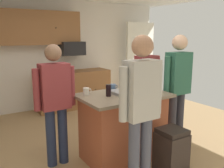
# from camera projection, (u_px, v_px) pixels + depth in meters

# --- Properties ---
(floor) EXTENTS (7.04, 7.04, 0.00)m
(floor) POSITION_uv_depth(u_px,v_px,m) (103.00, 152.00, 3.79)
(floor) COLOR tan
(floor) RESTS_ON ground
(back_wall) EXTENTS (6.40, 0.10, 2.60)m
(back_wall) POSITION_uv_depth(u_px,v_px,m) (44.00, 55.00, 5.85)
(back_wall) COLOR white
(back_wall) RESTS_ON ground
(french_door_window_panel) EXTENTS (0.90, 0.06, 2.00)m
(french_door_window_panel) POSITION_uv_depth(u_px,v_px,m) (140.00, 59.00, 6.92)
(french_door_window_panel) COLOR white
(french_door_window_panel) RESTS_ON ground
(cabinet_run_upper) EXTENTS (2.40, 0.38, 0.75)m
(cabinet_run_upper) POSITION_uv_depth(u_px,v_px,m) (27.00, 28.00, 5.36)
(cabinet_run_upper) COLOR #936038
(cabinet_run_lower) EXTENTS (1.80, 0.63, 0.90)m
(cabinet_run_lower) POSITION_uv_depth(u_px,v_px,m) (73.00, 89.00, 6.07)
(cabinet_run_lower) COLOR #936038
(cabinet_run_lower) RESTS_ON ground
(microwave_over_range) EXTENTS (0.56, 0.40, 0.32)m
(microwave_over_range) POSITION_uv_depth(u_px,v_px,m) (72.00, 48.00, 5.89)
(microwave_over_range) COLOR black
(kitchen_island) EXTENTS (1.24, 0.82, 0.96)m
(kitchen_island) POSITION_uv_depth(u_px,v_px,m) (123.00, 126.00, 3.56)
(kitchen_island) COLOR #AD5638
(kitchen_island) RESTS_ON ground
(person_elder_center) EXTENTS (0.57, 0.23, 1.78)m
(person_elder_center) POSITION_uv_depth(u_px,v_px,m) (178.00, 83.00, 3.86)
(person_elder_center) COLOR #383842
(person_elder_center) RESTS_ON ground
(person_guest_left) EXTENTS (0.57, 0.23, 1.78)m
(person_guest_left) POSITION_uv_depth(u_px,v_px,m) (141.00, 104.00, 2.70)
(person_guest_left) COLOR #4C5166
(person_guest_left) RESTS_ON ground
(person_guest_right) EXTENTS (0.57, 0.22, 1.66)m
(person_guest_right) POSITION_uv_depth(u_px,v_px,m) (55.00, 98.00, 3.27)
(person_guest_right) COLOR #232D4C
(person_guest_right) RESTS_ON ground
(person_host_foreground) EXTENTS (0.57, 0.22, 1.68)m
(person_host_foreground) POSITION_uv_depth(u_px,v_px,m) (146.00, 82.00, 4.24)
(person_host_foreground) COLOR tan
(person_host_foreground) RESTS_ON ground
(glass_short_whisky) EXTENTS (0.07, 0.07, 0.14)m
(glass_short_whisky) POSITION_uv_depth(u_px,v_px,m) (140.00, 84.00, 3.84)
(glass_short_whisky) COLOR black
(glass_short_whisky) RESTS_ON kitchen_island
(mug_ceramic_white) EXTENTS (0.12, 0.08, 0.10)m
(mug_ceramic_white) POSITION_uv_depth(u_px,v_px,m) (86.00, 91.00, 3.41)
(mug_ceramic_white) COLOR white
(mug_ceramic_white) RESTS_ON kitchen_island
(glass_dark_ale) EXTENTS (0.07, 0.07, 0.16)m
(glass_dark_ale) POSITION_uv_depth(u_px,v_px,m) (108.00, 90.00, 3.33)
(glass_dark_ale) COLOR black
(glass_dark_ale) RESTS_ON kitchen_island
(glass_pilsner) EXTENTS (0.07, 0.07, 0.16)m
(glass_pilsner) POSITION_uv_depth(u_px,v_px,m) (140.00, 90.00, 3.35)
(glass_pilsner) COLOR black
(glass_pilsner) RESTS_ON kitchen_island
(mug_blue_stoneware) EXTENTS (0.13, 0.09, 0.10)m
(mug_blue_stoneware) POSITION_uv_depth(u_px,v_px,m) (113.00, 87.00, 3.65)
(mug_blue_stoneware) COLOR #4C6B99
(mug_blue_stoneware) RESTS_ON kitchen_island
(serving_tray) EXTENTS (0.44, 0.30, 0.04)m
(serving_tray) POSITION_uv_depth(u_px,v_px,m) (126.00, 92.00, 3.53)
(serving_tray) COLOR #B7B7BC
(serving_tray) RESTS_ON kitchen_island
(trash_bin) EXTENTS (0.34, 0.34, 0.61)m
(trash_bin) POSITION_uv_depth(u_px,v_px,m) (171.00, 152.00, 3.16)
(trash_bin) COLOR black
(trash_bin) RESTS_ON ground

